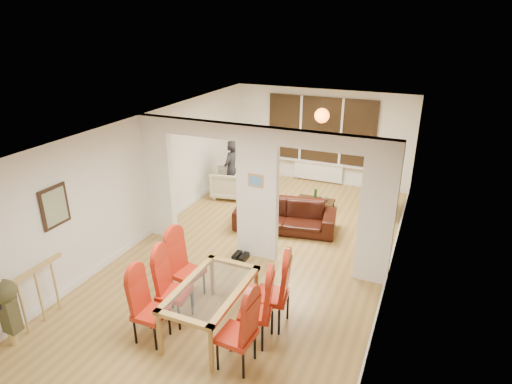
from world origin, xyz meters
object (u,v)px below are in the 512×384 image
Objects in this scene: dining_table at (212,308)px; coffee_table at (315,204)px; dining_chair_ra at (236,330)px; dining_chair_rb at (255,307)px; dining_chair_lb at (174,289)px; armchair at (228,183)px; person at (231,169)px; sofa at (285,215)px; dining_chair_la at (150,309)px; television at (383,202)px; dining_chair_lc at (187,268)px; dining_chair_rc at (272,291)px; bottle at (315,194)px; bowl at (323,199)px.

coffee_table is at bearing 87.63° from dining_table.
dining_chair_ra is 1.00× the size of dining_chair_rb.
dining_chair_ra is (1.27, -0.47, 0.01)m from dining_chair_lb.
person is at bearing 80.58° from armchair.
dining_chair_lb is at bearing 170.80° from dining_chair_rb.
dining_chair_lb is 1.36m from dining_chair_ra.
dining_chair_la is at bearing -108.02° from sofa.
person is at bearing 120.36° from dining_chair_ra.
person reaches higher than dining_table.
television is at bearing 57.03° from dining_chair_lb.
dining_chair_lc is at bearing -111.54° from sofa.
dining_chair_lc reaches higher than dining_chair_la.
dining_chair_lc is at bearing 150.02° from television.
sofa is (0.52, 3.58, -0.24)m from dining_chair_lb.
dining_table reaches higher than armchair.
dining_table is 1.49× the size of dining_chair_la.
dining_chair_la is 0.49× the size of sofa.
television is (3.76, 0.52, -0.47)m from person.
dining_chair_la is 0.95× the size of dining_chair_lb.
sofa is 2.41× the size of coffee_table.
dining_chair_rb is at bearing -110.63° from dining_chair_rc.
person is (-2.76, 4.23, 0.17)m from dining_chair_rc.
dining_table is at bearing -92.20° from bottle.
sofa is at bearing 91.76° from dining_table.
dining_chair_ra is 5.88m from armchair.
coffee_table is at bearing 99.93° from television.
television is at bearing 11.87° from bowl.
dining_table reaches higher than sofa.
dining_chair_la reaches higher than bowl.
dining_chair_ra is at bearing -106.48° from dining_chair_rc.
armchair is at bearing 113.88° from dining_table.
dining_chair_lb is 4.95m from armchair.
television is at bearing 65.50° from dining_chair_rb.
dining_chair_rb is at bearing 166.20° from television.
bottle is (-0.46, 5.43, -0.21)m from dining_chair_ra.
dining_chair_rc reaches higher than television.
bottle is at bearing 88.25° from dining_chair_rc.
armchair is at bearing 98.62° from dining_chair_lb.
television is (3.85, 0.53, -0.08)m from armchair.
dining_chair_lb reaches higher than coffee_table.
dining_chair_ra is at bearing -0.18° from dining_chair_la.
dining_chair_lc reaches higher than dining_chair_lb.
dining_table is 1.42× the size of dining_chair_lb.
dining_chair_ra is 5.44m from coffee_table.
dining_chair_rc is 4.50m from bowl.
dining_chair_rb is at bearing -84.20° from bottle.
television is (1.12, 5.73, -0.28)m from dining_chair_ra.
bowl is at bearing 83.91° from dining_chair_lc.
sofa is 7.63× the size of bottle.
sofa reaches higher than bottle.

